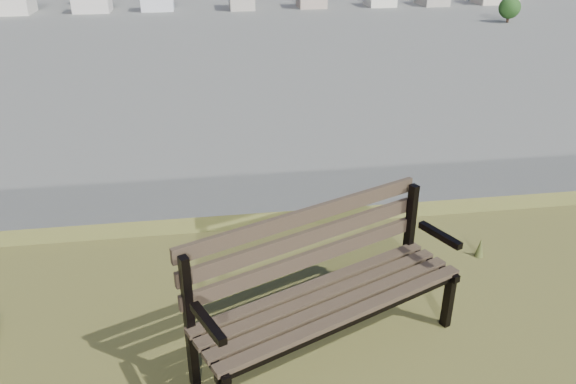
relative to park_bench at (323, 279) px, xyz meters
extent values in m
cube|color=#403325|center=(0.12, -0.28, -0.10)|extent=(1.79, 0.86, 0.04)
cube|color=#403325|center=(0.07, -0.16, -0.10)|extent=(1.79, 0.86, 0.04)
cube|color=#403325|center=(0.02, -0.04, -0.10)|extent=(1.79, 0.86, 0.04)
cube|color=#403325|center=(-0.03, 0.07, -0.10)|extent=(1.79, 0.86, 0.04)
cube|color=#403325|center=(-0.07, 0.15, 0.07)|extent=(1.77, 0.81, 0.11)
cube|color=#403325|center=(-0.08, 0.18, 0.23)|extent=(1.77, 0.81, 0.11)
cube|color=#403325|center=(-0.09, 0.20, 0.38)|extent=(1.77, 0.81, 0.11)
cube|color=black|center=(-0.89, -0.25, -0.08)|extent=(0.07, 0.08, 0.98)
cube|color=black|center=(-0.79, -0.47, -0.13)|extent=(0.26, 0.51, 0.05)
cube|color=black|center=(-0.77, -0.52, 0.14)|extent=(0.20, 0.37, 0.05)
cube|color=black|center=(0.97, 0.07, -0.33)|extent=(0.07, 0.08, 0.47)
cube|color=black|center=(0.78, 0.49, -0.08)|extent=(0.07, 0.08, 0.98)
cube|color=black|center=(0.88, 0.27, -0.13)|extent=(0.26, 0.51, 0.05)
cube|color=black|center=(0.90, 0.22, 0.14)|extent=(0.20, 0.37, 0.05)
cube|color=black|center=(0.13, -0.29, -0.14)|extent=(1.77, 0.81, 0.04)
cube|color=black|center=(-0.04, 0.08, -0.14)|extent=(1.77, 0.81, 0.04)
cone|color=brown|center=(1.65, 0.94, -0.48)|extent=(0.08, 0.08, 0.18)
cube|color=silver|center=(-60.75, 197.74, -22.07)|extent=(11.00, 11.00, 7.00)
cube|color=#A89E90|center=(-36.75, 197.74, -22.07)|extent=(11.00, 11.00, 7.00)
cylinder|color=#322319|center=(89.25, 157.74, -24.52)|extent=(0.80, 0.80, 2.10)
sphere|color=black|center=(89.25, 157.74, -21.37)|extent=(6.30, 6.30, 6.30)
cylinder|color=#322319|center=(-40.75, 217.74, -24.22)|extent=(0.80, 0.80, 2.70)
camera|label=1|loc=(-0.69, -3.07, 2.19)|focal=35.00mm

